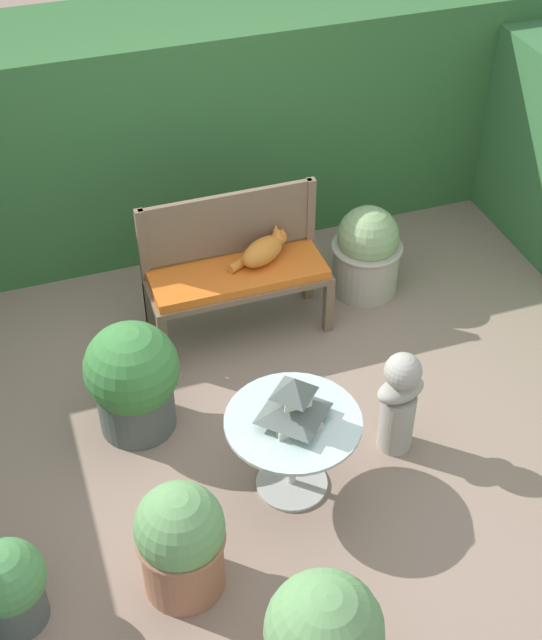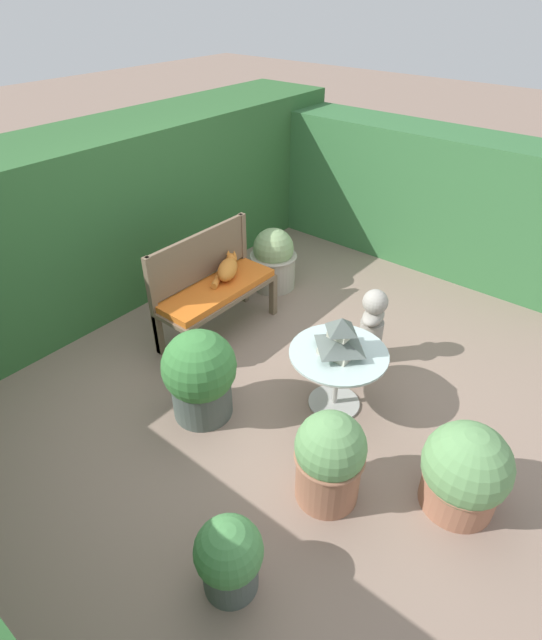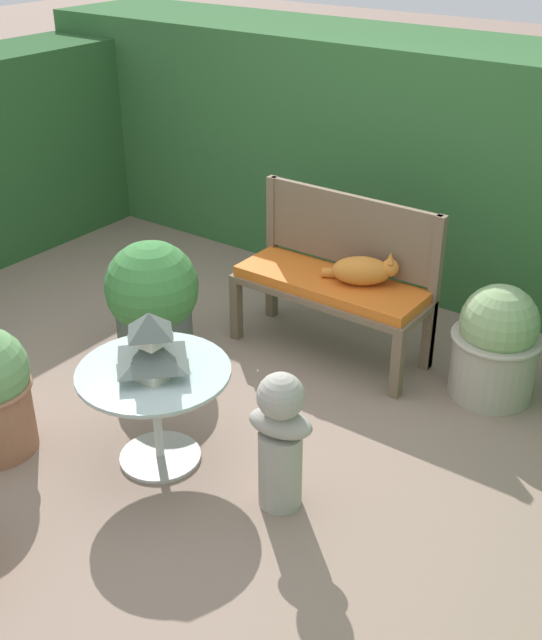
{
  "view_description": "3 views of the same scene",
  "coord_description": "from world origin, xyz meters",
  "px_view_note": "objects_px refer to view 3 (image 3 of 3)",
  "views": [
    {
      "loc": [
        -1.14,
        -3.56,
        4.02
      ],
      "look_at": [
        0.23,
        0.44,
        0.47
      ],
      "focal_mm": 50.0,
      "sensor_mm": 36.0,
      "label": 1
    },
    {
      "loc": [
        -2.53,
        -1.93,
        2.87
      ],
      "look_at": [
        0.02,
        0.18,
        0.56
      ],
      "focal_mm": 28.0,
      "sensor_mm": 36.0,
      "label": 2
    },
    {
      "loc": [
        2.42,
        -2.77,
        2.58
      ],
      "look_at": [
        0.24,
        0.24,
        0.56
      ],
      "focal_mm": 45.0,
      "sensor_mm": 36.0,
      "label": 3
    }
  ],
  "objects_px": {
    "cat": "(363,271)",
    "patio_table": "(155,389)",
    "garden_bench": "(330,290)",
    "pagoda_birdhouse": "(151,346)",
    "potted_plant_bench_right": "(153,300)",
    "potted_plant_patio_mid": "(496,344)",
    "garden_bust": "(280,438)"
  },
  "relations": [
    {
      "from": "garden_bust",
      "to": "potted_plant_patio_mid",
      "type": "distance_m",
      "value": 1.53
    },
    {
      "from": "garden_bench",
      "to": "pagoda_birdhouse",
      "type": "relative_size",
      "value": 3.68
    },
    {
      "from": "garden_bench",
      "to": "potted_plant_patio_mid",
      "type": "relative_size",
      "value": 1.79
    },
    {
      "from": "cat",
      "to": "garden_bust",
      "type": "bearing_deg",
      "value": -104.05
    },
    {
      "from": "cat",
      "to": "garden_bust",
      "type": "distance_m",
      "value": 1.42
    },
    {
      "from": "pagoda_birdhouse",
      "to": "potted_plant_patio_mid",
      "type": "height_order",
      "value": "pagoda_birdhouse"
    },
    {
      "from": "patio_table",
      "to": "garden_bench",
      "type": "bearing_deg",
      "value": 84.89
    },
    {
      "from": "potted_plant_bench_right",
      "to": "garden_bust",
      "type": "bearing_deg",
      "value": -25.14
    },
    {
      "from": "patio_table",
      "to": "cat",
      "type": "bearing_deg",
      "value": 77.73
    },
    {
      "from": "garden_bench",
      "to": "potted_plant_patio_mid",
      "type": "height_order",
      "value": "potted_plant_patio_mid"
    },
    {
      "from": "cat",
      "to": "pagoda_birdhouse",
      "type": "distance_m",
      "value": 1.48
    },
    {
      "from": "potted_plant_patio_mid",
      "to": "potted_plant_bench_right",
      "type": "bearing_deg",
      "value": -156.7
    },
    {
      "from": "cat",
      "to": "patio_table",
      "type": "distance_m",
      "value": 1.49
    },
    {
      "from": "pagoda_birdhouse",
      "to": "potted_plant_patio_mid",
      "type": "bearing_deg",
      "value": 54.07
    },
    {
      "from": "garden_bench",
      "to": "cat",
      "type": "relative_size",
      "value": 2.69
    },
    {
      "from": "patio_table",
      "to": "potted_plant_patio_mid",
      "type": "xyz_separation_m",
      "value": [
        1.12,
        1.55,
        -0.09
      ]
    },
    {
      "from": "pagoda_birdhouse",
      "to": "potted_plant_bench_right",
      "type": "distance_m",
      "value": 1.09
    },
    {
      "from": "patio_table",
      "to": "garden_bust",
      "type": "xyz_separation_m",
      "value": [
        0.69,
        0.09,
        -0.05
      ]
    },
    {
      "from": "garden_bench",
      "to": "potted_plant_bench_right",
      "type": "bearing_deg",
      "value": -142.89
    },
    {
      "from": "potted_plant_patio_mid",
      "to": "patio_table",
      "type": "bearing_deg",
      "value": -125.93
    },
    {
      "from": "pagoda_birdhouse",
      "to": "garden_bust",
      "type": "height_order",
      "value": "pagoda_birdhouse"
    },
    {
      "from": "garden_bench",
      "to": "garden_bust",
      "type": "relative_size",
      "value": 1.7
    },
    {
      "from": "garden_bench",
      "to": "cat",
      "type": "bearing_deg",
      "value": 13.67
    },
    {
      "from": "pagoda_birdhouse",
      "to": "garden_bust",
      "type": "relative_size",
      "value": 0.46
    },
    {
      "from": "potted_plant_bench_right",
      "to": "pagoda_birdhouse",
      "type": "bearing_deg",
      "value": -45.95
    },
    {
      "from": "garden_bench",
      "to": "potted_plant_bench_right",
      "type": "relative_size",
      "value": 1.62
    },
    {
      "from": "cat",
      "to": "patio_table",
      "type": "bearing_deg",
      "value": -131.63
    },
    {
      "from": "pagoda_birdhouse",
      "to": "cat",
      "type": "bearing_deg",
      "value": 77.73
    },
    {
      "from": "garden_bust",
      "to": "potted_plant_patio_mid",
      "type": "bearing_deg",
      "value": 62.31
    },
    {
      "from": "potted_plant_bench_right",
      "to": "potted_plant_patio_mid",
      "type": "xyz_separation_m",
      "value": [
        1.85,
        0.8,
        -0.05
      ]
    },
    {
      "from": "garden_bust",
      "to": "potted_plant_bench_right",
      "type": "height_order",
      "value": "potted_plant_bench_right"
    },
    {
      "from": "cat",
      "to": "potted_plant_bench_right",
      "type": "xyz_separation_m",
      "value": [
        -1.04,
        -0.69,
        -0.22
      ]
    }
  ]
}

